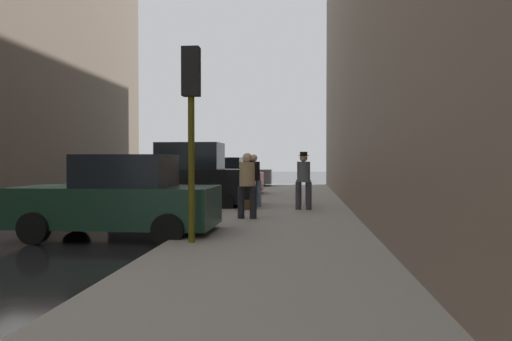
{
  "coord_description": "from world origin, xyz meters",
  "views": [
    {
      "loc": [
        6.55,
        -11.34,
        1.68
      ],
      "look_at": [
        5.12,
        3.86,
        1.35
      ],
      "focal_mm": 35.0,
      "sensor_mm": 36.0,
      "label": 1
    }
  ],
  "objects_px": {
    "parked_red_hatchback": "(218,178)",
    "duffel_bag": "(248,205)",
    "pedestrian_with_beanie": "(304,178)",
    "pedestrian_in_jeans": "(254,177)",
    "fire_hydrant": "(244,193)",
    "parked_gray_coupe": "(237,174)",
    "traffic_light": "(191,101)",
    "parked_black_suv": "(186,179)",
    "pedestrian_in_tan_coat": "(247,182)",
    "pedestrian_in_red_jacket": "(304,177)",
    "parked_dark_green_sedan": "(120,199)"
  },
  "relations": [
    {
      "from": "pedestrian_with_beanie",
      "to": "parked_gray_coupe",
      "type": "bearing_deg",
      "value": 105.56
    },
    {
      "from": "parked_red_hatchback",
      "to": "duffel_bag",
      "type": "bearing_deg",
      "value": -73.19
    },
    {
      "from": "traffic_light",
      "to": "pedestrian_in_tan_coat",
      "type": "relative_size",
      "value": 2.11
    },
    {
      "from": "parked_dark_green_sedan",
      "to": "duffel_bag",
      "type": "relative_size",
      "value": 9.58
    },
    {
      "from": "pedestrian_with_beanie",
      "to": "pedestrian_in_red_jacket",
      "type": "xyz_separation_m",
      "value": [
        0.0,
        1.46,
        -0.03
      ]
    },
    {
      "from": "traffic_light",
      "to": "parked_black_suv",
      "type": "bearing_deg",
      "value": 104.15
    },
    {
      "from": "parked_red_hatchback",
      "to": "pedestrian_in_red_jacket",
      "type": "distance_m",
      "value": 7.05
    },
    {
      "from": "pedestrian_in_tan_coat",
      "to": "traffic_light",
      "type": "bearing_deg",
      "value": -99.07
    },
    {
      "from": "pedestrian_with_beanie",
      "to": "pedestrian_in_jeans",
      "type": "distance_m",
      "value": 1.89
    },
    {
      "from": "parked_black_suv",
      "to": "traffic_light",
      "type": "distance_m",
      "value": 7.78
    },
    {
      "from": "fire_hydrant",
      "to": "pedestrian_in_jeans",
      "type": "xyz_separation_m",
      "value": [
        0.49,
        -1.35,
        0.61
      ]
    },
    {
      "from": "parked_black_suv",
      "to": "pedestrian_in_tan_coat",
      "type": "relative_size",
      "value": 2.7
    },
    {
      "from": "parked_gray_coupe",
      "to": "parked_red_hatchback",
      "type": "bearing_deg",
      "value": -90.0
    },
    {
      "from": "parked_gray_coupe",
      "to": "pedestrian_with_beanie",
      "type": "bearing_deg",
      "value": -74.44
    },
    {
      "from": "parked_red_hatchback",
      "to": "pedestrian_in_tan_coat",
      "type": "bearing_deg",
      "value": -75.92
    },
    {
      "from": "parked_dark_green_sedan",
      "to": "fire_hydrant",
      "type": "height_order",
      "value": "parked_dark_green_sedan"
    },
    {
      "from": "parked_red_hatchback",
      "to": "pedestrian_in_jeans",
      "type": "distance_m",
      "value": 6.76
    },
    {
      "from": "pedestrian_in_tan_coat",
      "to": "pedestrian_with_beanie",
      "type": "relative_size",
      "value": 0.96
    },
    {
      "from": "parked_red_hatchback",
      "to": "duffel_bag",
      "type": "distance_m",
      "value": 7.72
    },
    {
      "from": "parked_dark_green_sedan",
      "to": "pedestrian_in_jeans",
      "type": "distance_m",
      "value": 6.42
    },
    {
      "from": "parked_dark_green_sedan",
      "to": "fire_hydrant",
      "type": "relative_size",
      "value": 5.99
    },
    {
      "from": "pedestrian_in_tan_coat",
      "to": "duffel_bag",
      "type": "height_order",
      "value": "pedestrian_in_tan_coat"
    },
    {
      "from": "fire_hydrant",
      "to": "duffel_bag",
      "type": "distance_m",
      "value": 2.42
    },
    {
      "from": "fire_hydrant",
      "to": "pedestrian_in_red_jacket",
      "type": "distance_m",
      "value": 2.37
    },
    {
      "from": "pedestrian_with_beanie",
      "to": "pedestrian_in_jeans",
      "type": "height_order",
      "value": "pedestrian_with_beanie"
    },
    {
      "from": "parked_black_suv",
      "to": "pedestrian_with_beanie",
      "type": "xyz_separation_m",
      "value": [
        3.93,
        -1.05,
        0.1
      ]
    },
    {
      "from": "parked_gray_coupe",
      "to": "pedestrian_in_red_jacket",
      "type": "distance_m",
      "value": 13.24
    },
    {
      "from": "parked_gray_coupe",
      "to": "pedestrian_with_beanie",
      "type": "xyz_separation_m",
      "value": [
        3.93,
        -14.1,
        0.29
      ]
    },
    {
      "from": "parked_red_hatchback",
      "to": "pedestrian_in_jeans",
      "type": "xyz_separation_m",
      "value": [
        2.29,
        -6.35,
        0.26
      ]
    },
    {
      "from": "parked_dark_green_sedan",
      "to": "pedestrian_in_tan_coat",
      "type": "distance_m",
      "value": 3.54
    },
    {
      "from": "pedestrian_with_beanie",
      "to": "fire_hydrant",
      "type": "bearing_deg",
      "value": 132.54
    },
    {
      "from": "parked_red_hatchback",
      "to": "duffel_bag",
      "type": "height_order",
      "value": "parked_red_hatchback"
    },
    {
      "from": "parked_dark_green_sedan",
      "to": "parked_gray_coupe",
      "type": "relative_size",
      "value": 0.99
    },
    {
      "from": "fire_hydrant",
      "to": "parked_gray_coupe",
      "type": "bearing_deg",
      "value": 98.7
    },
    {
      "from": "parked_black_suv",
      "to": "pedestrian_with_beanie",
      "type": "relative_size",
      "value": 2.6
    },
    {
      "from": "pedestrian_in_tan_coat",
      "to": "pedestrian_in_jeans",
      "type": "distance_m",
      "value": 3.46
    },
    {
      "from": "parked_dark_green_sedan",
      "to": "pedestrian_in_red_jacket",
      "type": "xyz_separation_m",
      "value": [
        3.93,
        6.5,
        0.26
      ]
    },
    {
      "from": "parked_red_hatchback",
      "to": "parked_gray_coupe",
      "type": "bearing_deg",
      "value": 90.0
    },
    {
      "from": "parked_gray_coupe",
      "to": "pedestrian_with_beanie",
      "type": "height_order",
      "value": "pedestrian_with_beanie"
    },
    {
      "from": "parked_red_hatchback",
      "to": "pedestrian_in_jeans",
      "type": "height_order",
      "value": "pedestrian_in_jeans"
    },
    {
      "from": "traffic_light",
      "to": "parked_gray_coupe",
      "type": "bearing_deg",
      "value": 95.19
    },
    {
      "from": "parked_dark_green_sedan",
      "to": "parked_red_hatchback",
      "type": "height_order",
      "value": "same"
    },
    {
      "from": "parked_gray_coupe",
      "to": "pedestrian_in_jeans",
      "type": "relative_size",
      "value": 2.48
    },
    {
      "from": "parked_red_hatchback",
      "to": "pedestrian_in_red_jacket",
      "type": "xyz_separation_m",
      "value": [
        3.93,
        -5.85,
        0.26
      ]
    },
    {
      "from": "parked_dark_green_sedan",
      "to": "parked_black_suv",
      "type": "distance_m",
      "value": 6.09
    },
    {
      "from": "parked_black_suv",
      "to": "fire_hydrant",
      "type": "bearing_deg",
      "value": 34.97
    },
    {
      "from": "parked_red_hatchback",
      "to": "pedestrian_in_jeans",
      "type": "bearing_deg",
      "value": -70.14
    },
    {
      "from": "parked_gray_coupe",
      "to": "pedestrian_in_jeans",
      "type": "xyz_separation_m",
      "value": [
        2.29,
        -13.14,
        0.26
      ]
    },
    {
      "from": "fire_hydrant",
      "to": "pedestrian_in_jeans",
      "type": "relative_size",
      "value": 0.41
    },
    {
      "from": "parked_dark_green_sedan",
      "to": "parked_black_suv",
      "type": "xyz_separation_m",
      "value": [
        -0.0,
        6.08,
        0.18
      ]
    }
  ]
}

